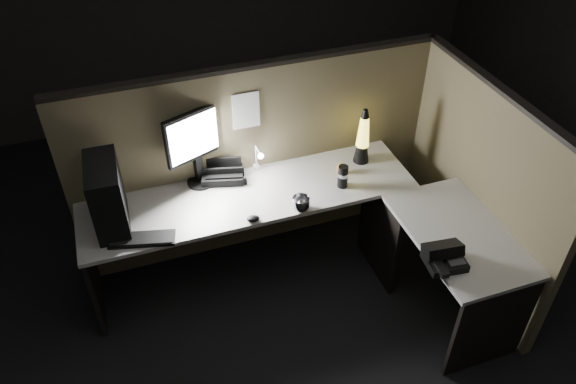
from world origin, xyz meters
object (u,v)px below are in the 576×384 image
object	(u,v)px
monitor	(195,141)
lava_lamp	(363,140)
keyboard	(142,239)
desk_phone	(444,256)
pc_tower	(107,196)

from	to	relation	value
monitor	lava_lamp	world-z (taller)	monitor
keyboard	desk_phone	world-z (taller)	desk_phone
pc_tower	keyboard	distance (m)	0.35
monitor	keyboard	size ratio (longest dim) A/B	1.40
monitor	lava_lamp	size ratio (longest dim) A/B	1.31
keyboard	desk_phone	size ratio (longest dim) A/B	1.60
pc_tower	keyboard	world-z (taller)	pc_tower
lava_lamp	keyboard	bearing A→B (deg)	-168.93
pc_tower	lava_lamp	size ratio (longest dim) A/B	1.05
monitor	keyboard	distance (m)	0.74
pc_tower	monitor	xyz separation A→B (m)	(0.62, 0.24, 0.12)
monitor	lava_lamp	distance (m)	1.19
keyboard	desk_phone	xyz separation A→B (m)	(1.66, -0.78, 0.04)
lava_lamp	monitor	bearing A→B (deg)	173.00
monitor	desk_phone	xyz separation A→B (m)	(1.19, -1.24, -0.29)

